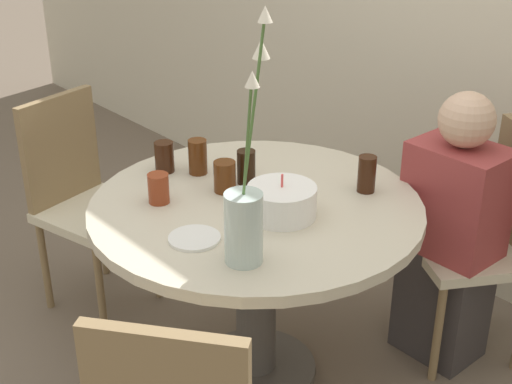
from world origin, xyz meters
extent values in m
plane|color=#6B5B4C|center=(0.00, 0.00, 0.00)|extent=(16.00, 16.00, 0.00)
cylinder|color=beige|center=(0.00, 0.00, 0.71)|extent=(1.16, 1.16, 0.04)
cylinder|color=#4C4742|center=(0.00, 0.00, 0.36)|extent=(0.15, 0.15, 0.66)
cylinder|color=#4C4742|center=(0.00, 0.00, 0.01)|extent=(0.46, 0.46, 0.03)
cube|color=beige|center=(0.42, 0.71, 0.45)|extent=(0.55, 0.55, 0.04)
cylinder|color=olive|center=(0.19, 0.65, 0.21)|extent=(0.03, 0.03, 0.43)
cylinder|color=olive|center=(0.48, 0.48, 0.21)|extent=(0.03, 0.03, 0.43)
cylinder|color=olive|center=(0.36, 0.94, 0.21)|extent=(0.03, 0.03, 0.43)
cube|color=beige|center=(-0.80, -0.20, 0.45)|extent=(0.48, 0.48, 0.04)
cube|color=olive|center=(-0.98, -0.24, 0.70)|extent=(0.13, 0.38, 0.46)
cylinder|color=olive|center=(-0.60, -0.32, 0.21)|extent=(0.03, 0.03, 0.43)
cylinder|color=olive|center=(-0.68, 0.01, 0.21)|extent=(0.03, 0.03, 0.43)
cylinder|color=olive|center=(-0.93, -0.40, 0.21)|extent=(0.03, 0.03, 0.43)
cylinder|color=olive|center=(-1.01, -0.07, 0.21)|extent=(0.03, 0.03, 0.43)
cylinder|color=white|center=(0.13, 0.00, 0.79)|extent=(0.23, 0.23, 0.11)
cylinder|color=#E54C4C|center=(0.13, 0.00, 0.86)|extent=(0.01, 0.01, 0.04)
cylinder|color=#B2C6C1|center=(0.27, -0.28, 0.84)|extent=(0.11, 0.11, 0.22)
cylinder|color=#4C7538|center=(0.30, -0.27, 1.21)|extent=(0.08, 0.02, 0.52)
cone|color=silver|center=(0.34, -0.27, 1.47)|extent=(0.04, 0.04, 0.04)
cylinder|color=#4C7538|center=(0.27, -0.25, 1.16)|extent=(0.02, 0.07, 0.41)
cone|color=silver|center=(0.28, -0.22, 1.36)|extent=(0.05, 0.05, 0.05)
cylinder|color=#4C7538|center=(0.33, -0.32, 1.14)|extent=(0.14, 0.09, 0.39)
cone|color=silver|center=(0.40, -0.36, 1.34)|extent=(0.04, 0.04, 0.04)
cylinder|color=white|center=(0.07, -0.32, 0.74)|extent=(0.17, 0.17, 0.01)
cylinder|color=#51280F|center=(-0.33, 0.00, 0.80)|extent=(0.07, 0.07, 0.13)
cylinder|color=#33190C|center=(-0.43, -0.09, 0.79)|extent=(0.07, 0.07, 0.12)
cylinder|color=#51280F|center=(-0.14, -0.02, 0.79)|extent=(0.08, 0.08, 0.11)
cylinder|color=black|center=(-0.15, 0.08, 0.80)|extent=(0.07, 0.07, 0.13)
cylinder|color=#33190C|center=(0.19, 0.35, 0.80)|extent=(0.06, 0.06, 0.13)
cylinder|color=maroon|center=(-0.22, -0.25, 0.79)|extent=(0.07, 0.07, 0.10)
cube|color=#383333|center=(0.38, 0.64, 0.23)|extent=(0.31, 0.24, 0.47)
cube|color=#993838|center=(0.38, 0.64, 0.68)|extent=(0.34, 0.24, 0.42)
sphere|color=#D1A889|center=(0.38, 0.64, 0.99)|extent=(0.20, 0.20, 0.20)
camera|label=1|loc=(1.65, -1.45, 1.84)|focal=50.00mm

